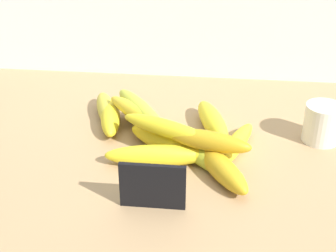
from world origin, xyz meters
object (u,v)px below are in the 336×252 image
at_px(banana_7, 107,110).
at_px(banana_10, 209,141).
at_px(banana_5, 110,117).
at_px(banana_9, 140,110).
at_px(banana_0, 234,145).
at_px(banana_11, 138,114).
at_px(coffee_mug, 324,123).
at_px(banana_6, 159,155).
at_px(chalkboard_sign, 153,188).
at_px(banana_2, 168,142).
at_px(banana_1, 222,169).
at_px(banana_3, 212,121).
at_px(banana_8, 208,160).
at_px(banana_12, 167,128).
at_px(banana_4, 145,126).

distance_m(banana_7, banana_10, 0.29).
distance_m(banana_5, banana_9, 0.08).
relative_size(banana_0, banana_11, 0.96).
bearing_deg(coffee_mug, banana_6, -158.71).
relative_size(chalkboard_sign, coffee_mug, 1.23).
xyz_separation_m(banana_2, banana_7, (-0.15, 0.13, -0.00)).
bearing_deg(banana_1, banana_10, 123.56).
xyz_separation_m(banana_6, banana_9, (-0.05, 0.12, 0.03)).
distance_m(banana_1, banana_3, 0.18).
bearing_deg(banana_8, banana_12, 155.58).
bearing_deg(banana_2, coffee_mug, 14.27).
bearing_deg(banana_0, banana_1, -104.88).
relative_size(banana_2, banana_4, 0.97).
xyz_separation_m(banana_2, banana_5, (-0.14, 0.09, -0.00)).
relative_size(coffee_mug, banana_1, 0.55).
xyz_separation_m(banana_0, banana_11, (-0.20, 0.05, 0.03)).
height_order(coffee_mug, banana_10, coffee_mug).
xyz_separation_m(banana_2, banana_10, (0.08, -0.04, 0.03)).
distance_m(banana_8, banana_9, 0.20).
bearing_deg(banana_9, banana_2, -48.99).
height_order(banana_10, banana_12, banana_12).
height_order(chalkboard_sign, banana_3, chalkboard_sign).
distance_m(banana_5, banana_8, 0.26).
bearing_deg(banana_9, banana_5, 166.39).
bearing_deg(banana_7, banana_8, -37.15).
distance_m(banana_4, banana_7, 0.11).
height_order(banana_6, banana_10, banana_10).
xyz_separation_m(banana_5, banana_8, (0.22, -0.14, -0.00)).
bearing_deg(banana_3, chalkboard_sign, -108.64).
height_order(banana_3, banana_7, banana_3).
xyz_separation_m(banana_2, banana_4, (-0.06, 0.07, -0.01)).
bearing_deg(banana_9, banana_1, -42.19).
distance_m(coffee_mug, banana_7, 0.46).
bearing_deg(coffee_mug, banana_2, -165.73).
distance_m(banana_2, banana_7, 0.20).
relative_size(banana_9, banana_10, 1.29).
xyz_separation_m(banana_4, banana_8, (0.14, -0.12, 0.00)).
xyz_separation_m(chalkboard_sign, banana_7, (-0.14, 0.30, -0.02)).
relative_size(banana_3, banana_7, 1.04).
height_order(banana_5, banana_10, banana_10).
xyz_separation_m(coffee_mug, banana_3, (-0.23, 0.02, -0.02)).
height_order(banana_8, banana_12, banana_12).
xyz_separation_m(banana_9, banana_11, (-0.00, -0.01, -0.00)).
height_order(chalkboard_sign, banana_6, chalkboard_sign).
height_order(banana_0, banana_3, banana_3).
relative_size(banana_9, banana_11, 1.06).
height_order(banana_0, banana_6, banana_6).
xyz_separation_m(coffee_mug, banana_10, (-0.23, -0.12, 0.02)).
height_order(banana_1, banana_9, banana_9).
height_order(banana_7, banana_10, banana_10).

